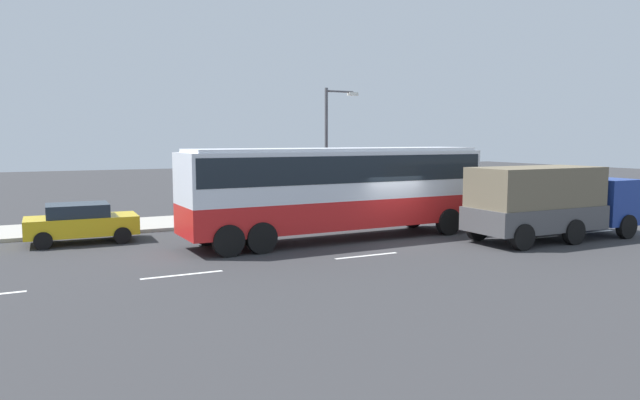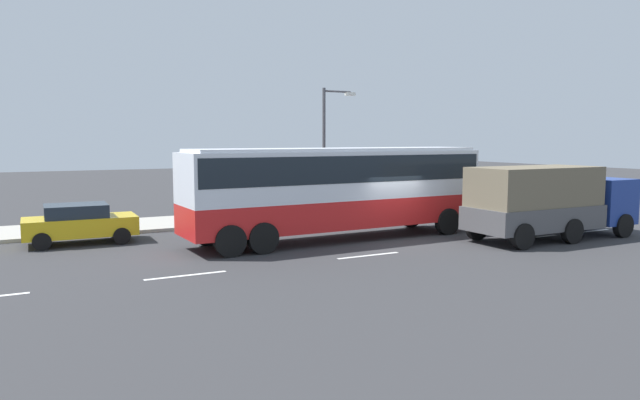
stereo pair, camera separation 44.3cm
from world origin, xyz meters
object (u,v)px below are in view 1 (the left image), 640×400
coach_bus (338,183)px  car_yellow_taxi (81,222)px  cargo_truck (551,200)px  street_lamp (330,142)px  pedestrian_near_curb (354,193)px

coach_bus → car_yellow_taxi: coach_bus is taller
cargo_truck → street_lamp: size_ratio=1.18×
pedestrian_near_curb → street_lamp: street_lamp is taller
coach_bus → pedestrian_near_curb: 7.56m
coach_bus → car_yellow_taxi: bearing=156.1°
coach_bus → car_yellow_taxi: size_ratio=3.05×
street_lamp → coach_bus: bearing=-114.5°
pedestrian_near_curb → street_lamp: 3.22m
coach_bus → car_yellow_taxi: (-9.12, 3.74, -1.43)m
car_yellow_taxi → street_lamp: street_lamp is taller
cargo_truck → car_yellow_taxi: size_ratio=1.82×
coach_bus → cargo_truck: 8.35m
coach_bus → pedestrian_near_curb: coach_bus is taller
cargo_truck → car_yellow_taxi: 18.18m
cargo_truck → car_yellow_taxi: bearing=155.6°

